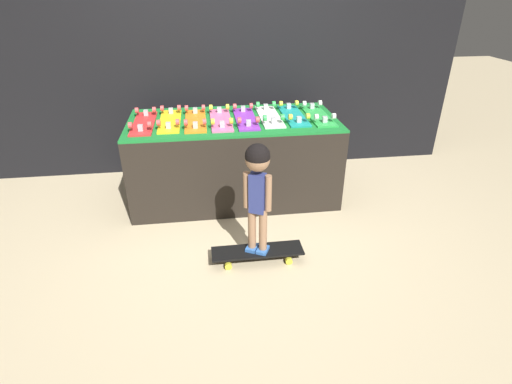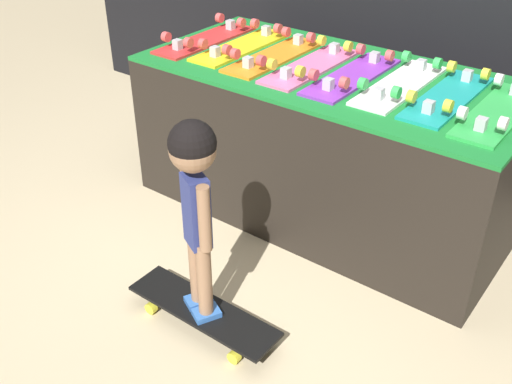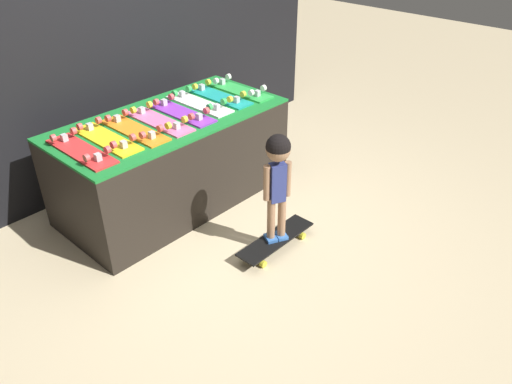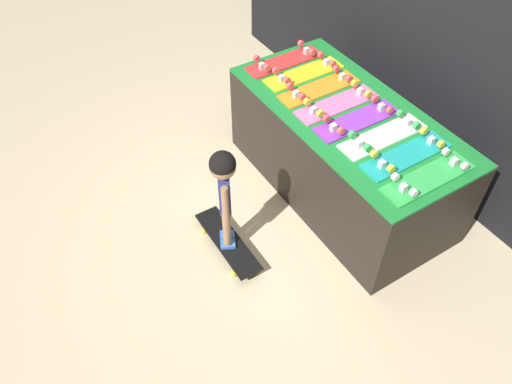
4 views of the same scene
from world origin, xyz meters
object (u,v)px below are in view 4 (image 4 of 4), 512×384
(skateboard_teal_on_rack, at_px, (406,154))
(skateboard_on_floor, at_px, (228,242))
(child, at_px, (224,183))
(skateboard_white_on_rack, at_px, (383,135))
(skateboard_purple_on_rack, at_px, (357,119))
(skateboard_red_on_rack, at_px, (285,60))
(skateboard_pink_on_rack, at_px, (337,103))
(skateboard_yellow_on_rack, at_px, (304,72))
(skateboard_green_on_rack, at_px, (429,177))
(skateboard_orange_on_rack, at_px, (319,88))

(skateboard_teal_on_rack, xyz_separation_m, skateboard_on_floor, (-0.49, -1.10, -0.72))
(child, bearing_deg, skateboard_white_on_rack, 102.90)
(skateboard_purple_on_rack, height_order, skateboard_white_on_rack, same)
(skateboard_red_on_rack, relative_size, skateboard_pink_on_rack, 1.00)
(skateboard_white_on_rack, bearing_deg, skateboard_pink_on_rack, -174.93)
(skateboard_white_on_rack, height_order, skateboard_teal_on_rack, same)
(skateboard_yellow_on_rack, distance_m, skateboard_green_on_rack, 1.36)
(skateboard_yellow_on_rack, relative_size, skateboard_pink_on_rack, 1.00)
(skateboard_orange_on_rack, height_order, skateboard_pink_on_rack, same)
(skateboard_green_on_rack, distance_m, skateboard_on_floor, 1.48)
(skateboard_orange_on_rack, relative_size, skateboard_green_on_rack, 1.00)
(skateboard_pink_on_rack, distance_m, child, 1.08)
(skateboard_red_on_rack, xyz_separation_m, skateboard_on_floor, (0.87, -1.06, -0.72))
(skateboard_orange_on_rack, distance_m, skateboard_pink_on_rack, 0.23)
(skateboard_white_on_rack, xyz_separation_m, skateboard_green_on_rack, (0.45, -0.03, 0.00))
(skateboard_orange_on_rack, relative_size, skateboard_pink_on_rack, 1.00)
(skateboard_red_on_rack, relative_size, skateboard_yellow_on_rack, 1.00)
(skateboard_purple_on_rack, height_order, child, child)
(skateboard_pink_on_rack, xyz_separation_m, skateboard_purple_on_rack, (0.23, 0.00, 0.00))
(skateboard_orange_on_rack, relative_size, skateboard_purple_on_rack, 1.00)
(skateboard_red_on_rack, distance_m, skateboard_yellow_on_rack, 0.23)
(skateboard_red_on_rack, bearing_deg, skateboard_orange_on_rack, 1.46)
(skateboard_purple_on_rack, distance_m, skateboard_white_on_rack, 0.23)
(skateboard_orange_on_rack, distance_m, skateboard_green_on_rack, 1.13)
(skateboard_teal_on_rack, bearing_deg, skateboard_green_on_rack, -7.31)
(skateboard_yellow_on_rack, relative_size, child, 0.77)
(skateboard_teal_on_rack, distance_m, skateboard_green_on_rack, 0.23)
(skateboard_yellow_on_rack, xyz_separation_m, skateboard_white_on_rack, (0.91, 0.01, 0.00))
(skateboard_green_on_rack, xyz_separation_m, child, (-0.72, -1.07, -0.11))
(skateboard_purple_on_rack, xyz_separation_m, skateboard_teal_on_rack, (0.45, 0.04, 0.00))
(skateboard_on_floor, bearing_deg, child, 0.00)
(skateboard_pink_on_rack, height_order, skateboard_on_floor, skateboard_pink_on_rack)
(skateboard_yellow_on_rack, bearing_deg, skateboard_on_floor, -59.61)
(skateboard_on_floor, relative_size, child, 0.81)
(skateboard_white_on_rack, xyz_separation_m, skateboard_on_floor, (-0.27, -1.10, -0.72))
(skateboard_purple_on_rack, bearing_deg, skateboard_teal_on_rack, 4.48)
(child, bearing_deg, skateboard_orange_on_rack, 137.67)
(skateboard_teal_on_rack, bearing_deg, skateboard_pink_on_rack, -176.81)
(skateboard_purple_on_rack, distance_m, skateboard_teal_on_rack, 0.45)
(skateboard_pink_on_rack, bearing_deg, skateboard_purple_on_rack, 0.62)
(skateboard_red_on_rack, xyz_separation_m, child, (0.87, -1.06, -0.11))
(skateboard_orange_on_rack, bearing_deg, skateboard_yellow_on_rack, 174.50)
(skateboard_white_on_rack, distance_m, skateboard_green_on_rack, 0.45)
(skateboard_red_on_rack, xyz_separation_m, skateboard_purple_on_rack, (0.91, 0.01, 0.00))
(skateboard_orange_on_rack, bearing_deg, skateboard_red_on_rack, -178.54)
(skateboard_orange_on_rack, bearing_deg, skateboard_pink_on_rack, -2.04)
(skateboard_purple_on_rack, relative_size, skateboard_on_floor, 0.95)
(skateboard_on_floor, bearing_deg, skateboard_purple_on_rack, 87.81)
(skateboard_yellow_on_rack, xyz_separation_m, skateboard_pink_on_rack, (0.45, -0.03, 0.00))
(skateboard_green_on_rack, bearing_deg, skateboard_yellow_on_rack, 179.11)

